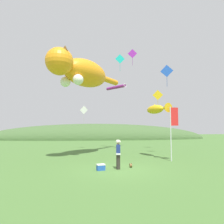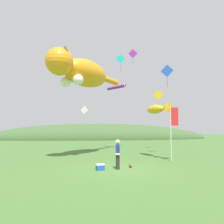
{
  "view_description": "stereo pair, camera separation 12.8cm",
  "coord_description": "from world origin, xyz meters",
  "px_view_note": "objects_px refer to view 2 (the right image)",
  "views": [
    {
      "loc": [
        -1.84,
        -12.16,
        2.53
      ],
      "look_at": [
        0.0,
        4.0,
        3.81
      ],
      "focal_mm": 32.0,
      "sensor_mm": 36.0,
      "label": 1
    },
    {
      "loc": [
        -1.71,
        -12.17,
        2.53
      ],
      "look_at": [
        0.0,
        4.0,
        3.81
      ],
      "focal_mm": 32.0,
      "sensor_mm": 36.0,
      "label": 2
    }
  ],
  "objects_px": {
    "festival_attendant": "(118,153)",
    "kite_fish_windsock": "(157,109)",
    "kite_tube_streamer": "(117,87)",
    "kite_diamond_blue": "(167,71)",
    "picnic_cooler": "(100,167)",
    "festival_banner_pole": "(173,125)",
    "kite_diamond_violet": "(133,54)",
    "kite_giant_cat": "(81,72)",
    "kite_diamond_white": "(84,110)",
    "kite_spool": "(130,165)",
    "kite_diamond_teal": "(120,59)",
    "kite_diamond_gold": "(158,95)"
  },
  "relations": [
    {
      "from": "festival_attendant",
      "to": "kite_diamond_white",
      "type": "relative_size",
      "value": 0.92
    },
    {
      "from": "kite_diamond_white",
      "to": "festival_attendant",
      "type": "bearing_deg",
      "value": -78.41
    },
    {
      "from": "festival_attendant",
      "to": "kite_fish_windsock",
      "type": "xyz_separation_m",
      "value": [
        3.97,
        4.15,
        3.16
      ]
    },
    {
      "from": "kite_giant_cat",
      "to": "kite_fish_windsock",
      "type": "relative_size",
      "value": 2.65
    },
    {
      "from": "festival_attendant",
      "to": "picnic_cooler",
      "type": "distance_m",
      "value": 1.33
    },
    {
      "from": "picnic_cooler",
      "to": "kite_diamond_white",
      "type": "relative_size",
      "value": 0.29
    },
    {
      "from": "picnic_cooler",
      "to": "kite_tube_streamer",
      "type": "relative_size",
      "value": 0.22
    },
    {
      "from": "kite_fish_windsock",
      "to": "picnic_cooler",
      "type": "bearing_deg",
      "value": -139.58
    },
    {
      "from": "kite_tube_streamer",
      "to": "kite_diamond_violet",
      "type": "xyz_separation_m",
      "value": [
        2.03,
        0.04,
        4.22
      ]
    },
    {
      "from": "kite_diamond_violet",
      "to": "kite_diamond_blue",
      "type": "height_order",
      "value": "kite_diamond_violet"
    },
    {
      "from": "kite_giant_cat",
      "to": "kite_diamond_teal",
      "type": "xyz_separation_m",
      "value": [
        4.25,
        4.42,
        2.89
      ]
    },
    {
      "from": "kite_giant_cat",
      "to": "kite_fish_windsock",
      "type": "bearing_deg",
      "value": -11.51
    },
    {
      "from": "picnic_cooler",
      "to": "festival_banner_pole",
      "type": "relative_size",
      "value": 0.13
    },
    {
      "from": "kite_giant_cat",
      "to": "kite_tube_streamer",
      "type": "bearing_deg",
      "value": 54.86
    },
    {
      "from": "kite_spool",
      "to": "picnic_cooler",
      "type": "distance_m",
      "value": 2.02
    },
    {
      "from": "festival_banner_pole",
      "to": "kite_diamond_violet",
      "type": "bearing_deg",
      "value": 97.71
    },
    {
      "from": "kite_diamond_violet",
      "to": "kite_diamond_white",
      "type": "xyz_separation_m",
      "value": [
        -5.84,
        0.75,
        -6.95
      ]
    },
    {
      "from": "kite_diamond_blue",
      "to": "kite_diamond_white",
      "type": "distance_m",
      "value": 10.71
    },
    {
      "from": "kite_tube_streamer",
      "to": "kite_diamond_white",
      "type": "distance_m",
      "value": 4.76
    },
    {
      "from": "kite_diamond_white",
      "to": "kite_diamond_teal",
      "type": "bearing_deg",
      "value": -25.84
    },
    {
      "from": "kite_tube_streamer",
      "to": "kite_diamond_gold",
      "type": "xyz_separation_m",
      "value": [
        4.82,
        -0.9,
        -1.02
      ]
    },
    {
      "from": "festival_banner_pole",
      "to": "kite_diamond_violet",
      "type": "distance_m",
      "value": 12.46
    },
    {
      "from": "kite_diamond_blue",
      "to": "kite_diamond_teal",
      "type": "xyz_separation_m",
      "value": [
        -3.68,
        4.64,
        2.63
      ]
    },
    {
      "from": "kite_diamond_teal",
      "to": "kite_diamond_blue",
      "type": "bearing_deg",
      "value": -51.6
    },
    {
      "from": "kite_fish_windsock",
      "to": "kite_diamond_teal",
      "type": "distance_m",
      "value": 8.83
    },
    {
      "from": "festival_attendant",
      "to": "kite_diamond_violet",
      "type": "distance_m",
      "value": 15.76
    },
    {
      "from": "festival_banner_pole",
      "to": "picnic_cooler",
      "type": "bearing_deg",
      "value": -155.16
    },
    {
      "from": "festival_banner_pole",
      "to": "kite_giant_cat",
      "type": "xyz_separation_m",
      "value": [
        -7.16,
        3.02,
        4.8
      ]
    },
    {
      "from": "festival_attendant",
      "to": "kite_giant_cat",
      "type": "relative_size",
      "value": 0.23
    },
    {
      "from": "kite_diamond_violet",
      "to": "festival_banner_pole",
      "type": "bearing_deg",
      "value": -82.29
    },
    {
      "from": "kite_spool",
      "to": "kite_fish_windsock",
      "type": "distance_m",
      "value": 6.28
    },
    {
      "from": "festival_attendant",
      "to": "kite_diamond_white",
      "type": "distance_m",
      "value": 12.69
    },
    {
      "from": "kite_diamond_gold",
      "to": "kite_diamond_teal",
      "type": "height_order",
      "value": "kite_diamond_teal"
    },
    {
      "from": "kite_diamond_white",
      "to": "kite_diamond_teal",
      "type": "xyz_separation_m",
      "value": [
        4.11,
        -1.99,
        5.78
      ]
    },
    {
      "from": "kite_tube_streamer",
      "to": "kite_diamond_gold",
      "type": "distance_m",
      "value": 5.01
    },
    {
      "from": "kite_tube_streamer",
      "to": "kite_diamond_teal",
      "type": "height_order",
      "value": "kite_diamond_teal"
    },
    {
      "from": "festival_attendant",
      "to": "kite_diamond_teal",
      "type": "bearing_deg",
      "value": 80.44
    },
    {
      "from": "kite_tube_streamer",
      "to": "kite_diamond_violet",
      "type": "distance_m",
      "value": 4.68
    },
    {
      "from": "festival_attendant",
      "to": "kite_diamond_blue",
      "type": "distance_m",
      "value": 10.14
    },
    {
      "from": "festival_banner_pole",
      "to": "kite_diamond_violet",
      "type": "relative_size",
      "value": 2.02
    },
    {
      "from": "kite_tube_streamer",
      "to": "kite_diamond_blue",
      "type": "distance_m",
      "value": 7.08
    },
    {
      "from": "kite_spool",
      "to": "kite_diamond_teal",
      "type": "distance_m",
      "value": 14.0
    },
    {
      "from": "kite_giant_cat",
      "to": "kite_diamond_white",
      "type": "xyz_separation_m",
      "value": [
        0.14,
        6.41,
        -2.89
      ]
    },
    {
      "from": "kite_spool",
      "to": "kite_diamond_gold",
      "type": "relative_size",
      "value": 0.13
    },
    {
      "from": "festival_attendant",
      "to": "kite_fish_windsock",
      "type": "bearing_deg",
      "value": 46.22
    },
    {
      "from": "picnic_cooler",
      "to": "kite_giant_cat",
      "type": "xyz_separation_m",
      "value": [
        -1.51,
        5.63,
        7.33
      ]
    },
    {
      "from": "picnic_cooler",
      "to": "kite_giant_cat",
      "type": "relative_size",
      "value": 0.07
    },
    {
      "from": "kite_diamond_teal",
      "to": "festival_attendant",
      "type": "bearing_deg",
      "value": -99.56
    },
    {
      "from": "picnic_cooler",
      "to": "kite_giant_cat",
      "type": "bearing_deg",
      "value": 105.02
    },
    {
      "from": "kite_spool",
      "to": "kite_diamond_blue",
      "type": "distance_m",
      "value": 10.09
    }
  ]
}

